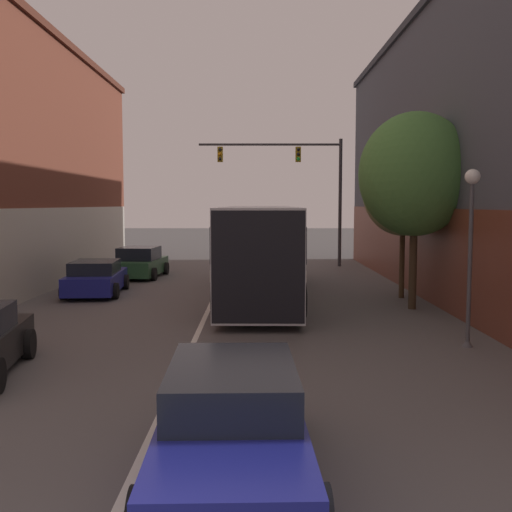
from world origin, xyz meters
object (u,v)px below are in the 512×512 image
(traffic_signal_gantry, at_px, (299,175))
(street_tree_near, at_px, (414,175))
(parked_car_left_far, at_px, (140,263))
(street_tree_far, at_px, (403,191))
(hatchback_foreground, at_px, (232,427))
(street_lamp, at_px, (470,236))
(parked_car_left_mid, at_px, (95,278))
(bus, at_px, (259,246))

(traffic_signal_gantry, relative_size, street_tree_near, 1.23)
(parked_car_left_far, height_order, street_tree_far, street_tree_far)
(hatchback_foreground, relative_size, street_tree_far, 0.82)
(street_lamp, bearing_deg, parked_car_left_mid, 143.06)
(bus, distance_m, hatchback_foreground, 14.43)
(parked_car_left_far, distance_m, street_lamp, 16.96)
(hatchback_foreground, xyz_separation_m, street_lamp, (5.26, 6.80, 1.94))
(street_lamp, bearing_deg, traffic_signal_gantry, 98.23)
(hatchback_foreground, distance_m, parked_car_left_far, 20.77)
(traffic_signal_gantry, distance_m, street_tree_far, 11.33)
(parked_car_left_far, xyz_separation_m, street_tree_far, (10.50, -5.97, 3.14))
(street_tree_far, bearing_deg, parked_car_left_mid, 175.79)
(street_lamp, distance_m, street_tree_far, 7.48)
(parked_car_left_far, xyz_separation_m, traffic_signal_gantry, (7.62, 4.93, 4.23))
(street_tree_near, bearing_deg, hatchback_foreground, -113.94)
(parked_car_left_far, relative_size, street_tree_near, 0.64)
(parked_car_left_mid, distance_m, street_lamp, 13.80)
(street_lamp, xyz_separation_m, street_tree_far, (0.23, 7.39, 1.19))
(street_lamp, bearing_deg, bus, 122.62)
(street_lamp, xyz_separation_m, street_tree_near, (0.02, 5.09, 1.66))
(bus, height_order, street_tree_near, street_tree_near)
(bus, bearing_deg, traffic_signal_gantry, -10.98)
(bus, relative_size, street_lamp, 3.04)
(bus, bearing_deg, street_tree_far, -91.53)
(parked_car_left_mid, bearing_deg, street_lamp, -130.85)
(parked_car_left_mid, height_order, traffic_signal_gantry, traffic_signal_gantry)
(bus, distance_m, street_tree_far, 5.45)
(street_tree_near, distance_m, street_tree_far, 2.35)
(parked_car_left_mid, height_order, street_lamp, street_lamp)
(bus, bearing_deg, hatchback_foreground, 178.99)
(parked_car_left_mid, relative_size, traffic_signal_gantry, 0.54)
(bus, bearing_deg, parked_car_left_mid, 84.71)
(hatchback_foreground, height_order, street_lamp, street_lamp)
(parked_car_left_far, bearing_deg, bus, -132.55)
(bus, xyz_separation_m, street_lamp, (4.85, -7.58, 0.78))
(parked_car_left_far, bearing_deg, traffic_signal_gantry, -52.77)
(parked_car_left_mid, bearing_deg, parked_car_left_far, -11.04)
(bus, xyz_separation_m, street_tree_near, (4.87, -2.48, 2.44))
(hatchback_foreground, bearing_deg, street_tree_far, -22.71)
(parked_car_left_far, bearing_deg, hatchback_foreground, -161.75)
(parked_car_left_mid, relative_size, parked_car_left_far, 1.04)
(parked_car_left_mid, bearing_deg, traffic_signal_gantry, -43.24)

